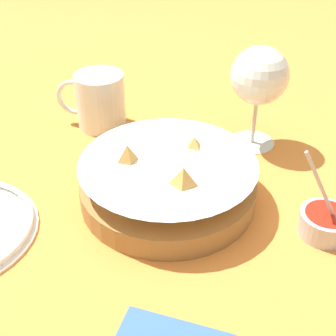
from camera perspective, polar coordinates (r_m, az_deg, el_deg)
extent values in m
plane|color=orange|center=(0.72, -0.63, -1.80)|extent=(4.00, 4.00, 0.00)
cylinder|color=olive|center=(0.68, 0.00, -2.60)|extent=(0.25, 0.25, 0.04)
cone|color=white|center=(0.67, 0.00, -1.49)|extent=(0.25, 0.25, 0.06)
cylinder|color=#3D842D|center=(0.68, 0.00, -2.48)|extent=(0.19, 0.19, 0.01)
pyramid|color=gold|center=(0.66, -4.86, 0.33)|extent=(0.07, 0.07, 0.07)
pyramid|color=gold|center=(0.61, 1.86, -2.57)|extent=(0.07, 0.05, 0.07)
pyramid|color=gold|center=(0.69, 3.17, 1.79)|extent=(0.09, 0.10, 0.06)
cylinder|color=#B7B7BC|center=(0.66, 18.62, -6.40)|extent=(0.07, 0.07, 0.03)
cylinder|color=red|center=(0.65, 18.71, -6.02)|extent=(0.06, 0.06, 0.02)
cylinder|color=#B7B7BC|center=(0.62, 18.38, -2.73)|extent=(0.06, 0.01, 0.12)
cylinder|color=silver|center=(0.83, 10.17, 3.18)|extent=(0.08, 0.08, 0.00)
cylinder|color=silver|center=(0.81, 10.48, 5.75)|extent=(0.01, 0.01, 0.08)
sphere|color=silver|center=(0.77, 11.12, 11.01)|extent=(0.09, 0.09, 0.09)
sphere|color=#E5B77F|center=(0.78, 11.02, 10.21)|extent=(0.06, 0.06, 0.06)
cylinder|color=silver|center=(0.86, -8.22, 8.14)|extent=(0.09, 0.09, 0.10)
cylinder|color=gold|center=(0.86, -8.15, 7.44)|extent=(0.07, 0.07, 0.07)
torus|color=silver|center=(0.87, -11.31, 8.42)|extent=(0.07, 0.01, 0.07)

